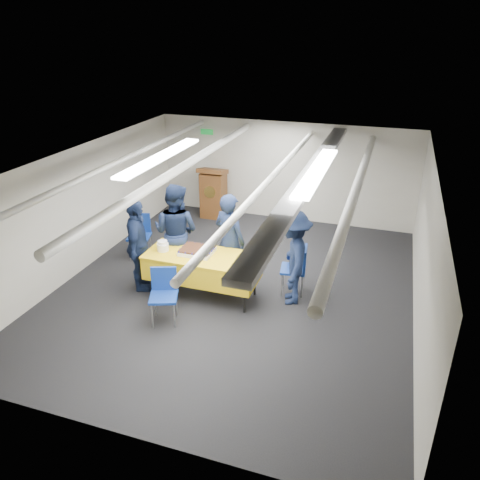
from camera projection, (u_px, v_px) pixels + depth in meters
name	position (u px, v px, depth m)	size (l,w,h in m)	color
ground	(236.00, 288.00, 8.32)	(7.00, 7.00, 0.00)	black
room_shell	(248.00, 184.00, 7.88)	(6.00, 7.00, 2.30)	beige
serving_table	(202.00, 266.00, 7.87)	(1.91, 0.83, 0.77)	black
sheet_cake	(197.00, 251.00, 7.83)	(0.56, 0.43, 0.10)	white
plate_stack_left	(163.00, 246.00, 7.91)	(0.20, 0.20, 0.18)	white
plate_stack_right	(246.00, 259.00, 7.49)	(0.21, 0.21, 0.16)	white
podium	(213.00, 193.00, 11.14)	(0.62, 0.53, 1.25)	brown
chair_near	(164.00, 290.00, 7.24)	(0.54, 0.54, 0.87)	gray
chair_right	(298.00, 265.00, 7.96)	(0.47, 0.47, 0.87)	gray
chair_left	(140.00, 231.00, 9.27)	(0.52, 0.52, 0.87)	gray
sailor_a	(230.00, 240.00, 8.14)	(0.62, 0.41, 1.70)	black
sailor_b	(176.00, 232.00, 8.34)	(0.87, 0.68, 1.79)	black
sailor_c	(138.00, 246.00, 7.98)	(0.97, 0.40, 1.65)	black
sailor_d	(292.00, 258.00, 7.60)	(1.05, 0.60, 1.62)	black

